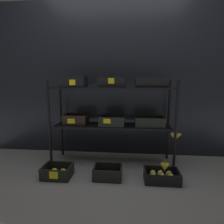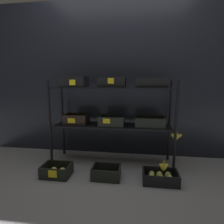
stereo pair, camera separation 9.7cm
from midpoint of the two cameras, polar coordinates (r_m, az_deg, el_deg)
ground_plane at (r=2.47m, az=1.17°, el=-15.83°), size 10.00×10.00×0.00m
storefront_wall at (r=2.63m, az=2.26°, el=10.27°), size 3.91×0.12×2.19m
display_rack at (r=2.25m, az=1.59°, el=2.01°), size 1.64×0.42×1.13m
crate_ground_apple_gold at (r=2.21m, az=-16.07°, el=-17.87°), size 0.32×0.24×0.14m
crate_ground_plum at (r=2.09m, az=-0.42°, el=-19.21°), size 0.31×0.22×0.14m
crate_ground_pear at (r=2.09m, az=16.57°, el=-19.56°), size 0.37×0.23×0.12m
banana_bunch_loose at (r=2.04m, az=17.60°, el=-16.49°), size 0.11×0.04×0.12m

